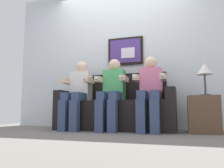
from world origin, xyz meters
name	(u,v)px	position (x,y,z in m)	size (l,w,h in m)	color
ground_plane	(109,132)	(0.00, 0.00, 0.00)	(5.52, 5.52, 0.00)	#66605B
back_wall_assembly	(122,55)	(0.00, 0.76, 1.30)	(4.25, 0.10, 2.60)	silver
couch	(115,110)	(0.00, 0.33, 0.31)	(1.85, 0.58, 0.90)	black
person_on_left	(78,91)	(-0.57, 0.16, 0.61)	(0.46, 0.56, 1.11)	white
person_in_middle	(112,90)	(0.00, 0.16, 0.61)	(0.46, 0.56, 1.11)	#4CB266
person_on_right	(150,89)	(0.57, 0.16, 0.61)	(0.46, 0.56, 1.11)	pink
side_table_right	(203,114)	(1.27, 0.22, 0.25)	(0.40, 0.40, 0.50)	brown
table_lamp	(204,70)	(1.32, 0.26, 0.86)	(0.22, 0.22, 0.46)	#333338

